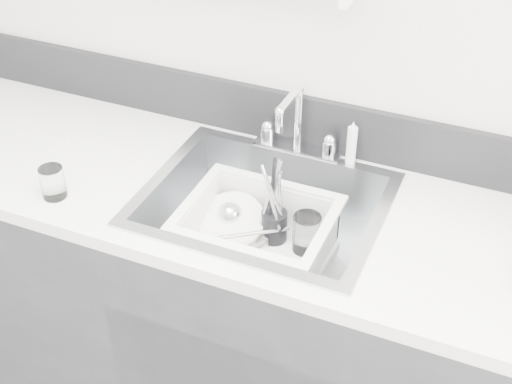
% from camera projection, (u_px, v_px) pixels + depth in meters
% --- Properties ---
extents(room_shell, '(3.50, 3.00, 2.60)m').
position_uv_depth(room_shell, '(4.00, 60.00, 0.84)').
color(room_shell, silver).
rests_on(room_shell, ground).
extents(counter_run, '(3.20, 0.62, 0.92)m').
position_uv_depth(counter_run, '(262.00, 321.00, 2.16)').
color(counter_run, '#26262A').
rests_on(counter_run, ground).
extents(backsplash, '(3.20, 0.02, 0.16)m').
position_uv_depth(backsplash, '(303.00, 121.00, 2.06)').
color(backsplash, black).
rests_on(backsplash, counter_run).
extents(sink, '(0.64, 0.52, 0.20)m').
position_uv_depth(sink, '(263.00, 226.00, 1.95)').
color(sink, silver).
rests_on(sink, counter_run).
extents(faucet, '(0.26, 0.18, 0.23)m').
position_uv_depth(faucet, '(297.00, 136.00, 2.04)').
color(faucet, silver).
rests_on(faucet, counter_run).
extents(side_sprayer, '(0.03, 0.03, 0.14)m').
position_uv_depth(side_sprayer, '(352.00, 143.00, 1.99)').
color(side_sprayer, white).
rests_on(side_sprayer, counter_run).
extents(wash_tub, '(0.42, 0.35, 0.15)m').
position_uv_depth(wash_tub, '(257.00, 235.00, 1.92)').
color(wash_tub, white).
rests_on(wash_tub, sink).
extents(plate_stack, '(0.23, 0.22, 0.09)m').
position_uv_depth(plate_stack, '(234.00, 228.00, 2.00)').
color(plate_stack, white).
rests_on(plate_stack, wash_tub).
extents(utensil_cup, '(0.07, 0.07, 0.24)m').
position_uv_depth(utensil_cup, '(274.00, 223.00, 1.97)').
color(utensil_cup, black).
rests_on(utensil_cup, wash_tub).
extents(ladle, '(0.27, 0.25, 0.08)m').
position_uv_depth(ladle, '(241.00, 233.00, 1.96)').
color(ladle, silver).
rests_on(ladle, wash_tub).
extents(tumbler_in_tub, '(0.08, 0.08, 0.11)m').
position_uv_depth(tumbler_in_tub, '(307.00, 233.00, 1.93)').
color(tumbler_in_tub, white).
rests_on(tumbler_in_tub, wash_tub).
extents(tumbler_counter, '(0.07, 0.07, 0.09)m').
position_uv_depth(tumbler_counter, '(53.00, 183.00, 1.88)').
color(tumbler_counter, white).
rests_on(tumbler_counter, counter_run).
extents(bowl_small, '(0.12, 0.12, 0.03)m').
position_uv_depth(bowl_small, '(271.00, 263.00, 1.90)').
color(bowl_small, white).
rests_on(bowl_small, wash_tub).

